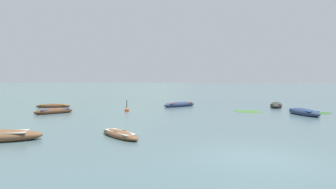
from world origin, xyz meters
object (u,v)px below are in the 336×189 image
object	(u,v)px
rowboat_1	(120,134)
mooring_buoy	(127,110)
rowboat_0	(54,111)
rowboat_7	(276,105)
rowboat_6	(304,112)
rowboat_5	(180,105)
rowboat_3	(53,106)

from	to	relation	value
rowboat_1	mooring_buoy	size ratio (longest dim) A/B	2.61
rowboat_0	rowboat_7	xyz separation A→B (m)	(20.59, 6.05, 0.04)
rowboat_6	mooring_buoy	world-z (taller)	mooring_buoy
rowboat_0	rowboat_1	xyz separation A→B (m)	(7.30, -10.20, -0.05)
rowboat_5	mooring_buoy	distance (m)	6.98
rowboat_5	rowboat_7	bearing A→B (deg)	-4.34
rowboat_0	rowboat_5	size ratio (longest dim) A/B	0.78
rowboat_3	rowboat_5	world-z (taller)	rowboat_5
rowboat_3	mooring_buoy	xyz separation A→B (m)	(8.16, -3.84, -0.04)
rowboat_3	rowboat_5	size ratio (longest dim) A/B	0.90
rowboat_3	mooring_buoy	world-z (taller)	mooring_buoy
rowboat_5	rowboat_6	distance (m)	12.31
rowboat_7	rowboat_0	bearing A→B (deg)	-163.63
rowboat_0	rowboat_6	distance (m)	20.23
rowboat_5	mooring_buoy	xyz separation A→B (m)	(-4.84, -5.02, -0.09)
rowboat_1	rowboat_5	bearing A→B (deg)	78.87
rowboat_0	rowboat_7	size ratio (longest dim) A/B	0.80
rowboat_5	mooring_buoy	bearing A→B (deg)	-133.97
rowboat_0	rowboat_7	distance (m)	21.46
rowboat_7	rowboat_5	bearing A→B (deg)	175.66
rowboat_0	mooring_buoy	distance (m)	6.07
rowboat_0	rowboat_3	size ratio (longest dim) A/B	0.87
rowboat_0	rowboat_7	world-z (taller)	rowboat_7
rowboat_7	mooring_buoy	size ratio (longest dim) A/B	3.39
rowboat_5	rowboat_6	bearing A→B (deg)	-39.00
rowboat_1	rowboat_6	size ratio (longest dim) A/B	0.74
rowboat_3	rowboat_6	bearing A→B (deg)	-16.23
rowboat_0	mooring_buoy	world-z (taller)	mooring_buoy
rowboat_5	rowboat_6	world-z (taller)	rowboat_6
rowboat_1	rowboat_5	world-z (taller)	rowboat_5
rowboat_0	rowboat_1	distance (m)	12.54
rowboat_5	rowboat_3	bearing A→B (deg)	-174.82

